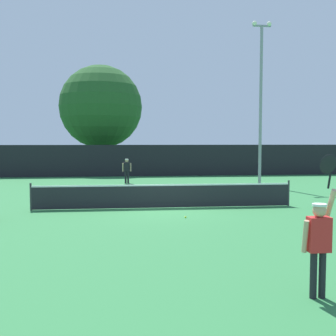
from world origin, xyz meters
TOP-DOWN VIEW (x-y plane):
  - ground_plane at (0.00, 0.00)m, footprint 120.00×120.00m
  - tennis_net at (0.00, 0.00)m, footprint 10.51×0.08m
  - perimeter_fence at (0.00, 14.91)m, footprint 38.16×0.12m
  - player_serving at (1.74, -9.72)m, footprint 0.68×0.39m
  - player_receiving at (-1.43, 9.82)m, footprint 0.57×0.23m
  - tennis_ball at (0.55, -2.22)m, footprint 0.07×0.07m
  - light_pole at (6.57, 7.71)m, footprint 1.18×0.28m
  - large_tree at (-3.60, 20.12)m, footprint 7.18×7.18m
  - parked_car_near at (-3.50, 22.48)m, footprint 2.15×4.31m

SIDE VIEW (x-z plane):
  - ground_plane at x=0.00m, z-range 0.00..0.00m
  - tennis_ball at x=0.55m, z-range 0.00..0.07m
  - tennis_net at x=0.00m, z-range -0.02..1.05m
  - parked_car_near at x=-3.50m, z-range -0.07..1.62m
  - player_receiving at x=-1.43m, z-range 0.17..1.72m
  - player_serving at x=1.74m, z-range -0.15..2.34m
  - perimeter_fence at x=0.00m, z-range 0.00..2.40m
  - light_pole at x=6.57m, z-range 0.58..10.35m
  - large_tree at x=-3.60m, z-range 1.02..10.27m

